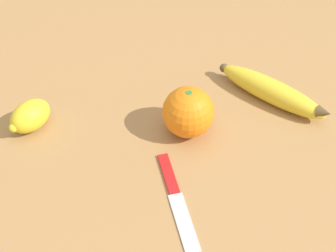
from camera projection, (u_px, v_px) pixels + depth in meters
name	position (u px, v px, depth m)	size (l,w,h in m)	color
ground_plane	(159.00, 107.00, 0.82)	(3.00, 3.00, 0.00)	#A87A47
banana	(272.00, 91.00, 0.82)	(0.21, 0.12, 0.04)	yellow
orange	(188.00, 112.00, 0.75)	(0.08, 0.08, 0.08)	orange
lemon	(30.00, 116.00, 0.77)	(0.07, 0.09, 0.05)	yellow
paring_knife	(176.00, 196.00, 0.69)	(0.18, 0.07, 0.01)	silver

